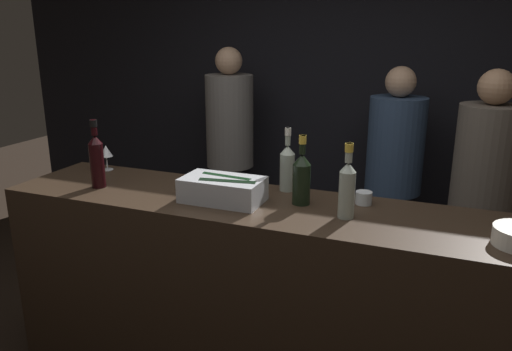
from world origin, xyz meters
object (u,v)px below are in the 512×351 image
champagne_bottle (302,177)px  white_wine_bottle (287,166)px  rose_wine_bottle (347,187)px  person_blond_tee (394,170)px  wine_glass (106,152)px  red_wine_bottle_black_foil (97,159)px  ice_bin_with_bottles (224,189)px  person_in_hoodie (482,190)px  person_grey_polo (230,145)px  candle_votive (364,198)px

champagne_bottle → white_wine_bottle: bearing=126.6°
rose_wine_bottle → white_wine_bottle: (-0.35, 0.26, -0.01)m
champagne_bottle → person_blond_tee: person_blond_tee is taller
wine_glass → red_wine_bottle_black_foil: size_ratio=0.41×
wine_glass → ice_bin_with_bottles: bearing=-15.9°
rose_wine_bottle → person_blond_tee: 1.61m
ice_bin_with_bottles → white_wine_bottle: (0.22, 0.27, 0.06)m
white_wine_bottle → champagne_bottle: champagne_bottle is taller
wine_glass → white_wine_bottle: white_wine_bottle is taller
ice_bin_with_bottles → wine_glass: bearing=164.1°
wine_glass → person_blond_tee: bearing=42.8°
person_in_hoodie → ice_bin_with_bottles: bearing=-168.2°
champagne_bottle → person_blond_tee: size_ratio=0.20×
ice_bin_with_bottles → champagne_bottle: bearing=16.3°
person_grey_polo → champagne_bottle: bearing=-81.7°
red_wine_bottle_black_foil → wine_glass: bearing=120.5°
person_in_hoodie → person_blond_tee: (-0.57, 0.33, -0.02)m
red_wine_bottle_black_foil → person_blond_tee: bearing=51.6°
ice_bin_with_bottles → champagne_bottle: size_ratio=1.17×
white_wine_bottle → person_grey_polo: 1.62m
red_wine_bottle_black_foil → person_blond_tee: size_ratio=0.21×
red_wine_bottle_black_foil → person_in_hoodie: person_in_hoodie is taller
red_wine_bottle_black_foil → person_grey_polo: 1.64m
ice_bin_with_bottles → person_blond_tee: bearing=69.3°
ice_bin_with_bottles → rose_wine_bottle: size_ratio=1.16×
rose_wine_bottle → white_wine_bottle: bearing=143.1°
candle_votive → red_wine_bottle_black_foil: size_ratio=0.22×
wine_glass → rose_wine_bottle: rose_wine_bottle is taller
champagne_bottle → person_grey_polo: 1.82m
ice_bin_with_bottles → wine_glass: (-0.85, 0.24, 0.04)m
candle_votive → person_grey_polo: bearing=133.6°
white_wine_bottle → person_in_hoodie: bearing=46.1°
white_wine_bottle → person_grey_polo: (-0.91, 1.31, -0.26)m
candle_votive → white_wine_bottle: bearing=171.0°
rose_wine_bottle → person_in_hoodie: size_ratio=0.20×
ice_bin_with_bottles → candle_votive: bearing=18.5°
candle_votive → person_blond_tee: (-0.02, 1.37, -0.23)m
person_blond_tee → person_grey_polo: 1.29m
candle_votive → red_wine_bottle_black_foil: (-1.29, -0.24, 0.12)m
red_wine_bottle_black_foil → person_grey_polo: (-0.01, 1.61, -0.28)m
rose_wine_bottle → red_wine_bottle_black_foil: (-1.25, -0.04, 0.01)m
person_blond_tee → person_grey_polo: bearing=50.6°
champagne_bottle → rose_wine_bottle: bearing=-23.0°
wine_glass → candle_votive: 1.46m
wine_glass → champagne_bottle: 1.20m
person_blond_tee → person_grey_polo: (-1.29, 0.00, 0.07)m
person_blond_tee → ice_bin_with_bottles: bearing=120.0°
ice_bin_with_bottles → red_wine_bottle_black_foil: red_wine_bottle_black_foil is taller
ice_bin_with_bottles → candle_votive: size_ratio=4.97×
person_in_hoodie → person_grey_polo: bearing=134.9°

